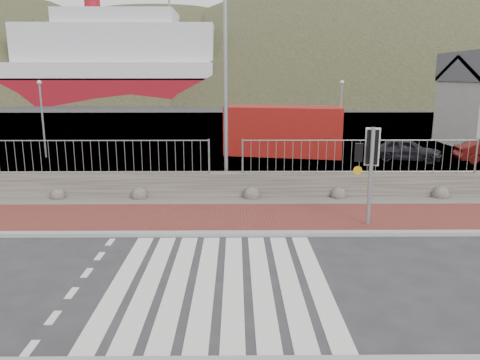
{
  "coord_description": "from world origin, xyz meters",
  "views": [
    {
      "loc": [
        0.36,
        -9.34,
        4.34
      ],
      "look_at": [
        0.47,
        3.0,
        1.58
      ],
      "focal_mm": 35.0,
      "sensor_mm": 36.0,
      "label": 1
    }
  ],
  "objects_px": {
    "streetlight": "(229,68)",
    "shipping_container": "(284,131)",
    "ferry": "(80,69)",
    "traffic_signal_far": "(370,156)",
    "car_a": "(406,150)"
  },
  "relations": [
    {
      "from": "ferry",
      "to": "traffic_signal_far",
      "type": "bearing_deg",
      "value": -65.79
    },
    {
      "from": "ferry",
      "to": "shipping_container",
      "type": "distance_m",
      "value": 58.27
    },
    {
      "from": "traffic_signal_far",
      "to": "shipping_container",
      "type": "distance_m",
      "value": 13.13
    },
    {
      "from": "ferry",
      "to": "shipping_container",
      "type": "xyz_separation_m",
      "value": [
        27.74,
        -51.08,
        -4.02
      ]
    },
    {
      "from": "ferry",
      "to": "traffic_signal_far",
      "type": "relative_size",
      "value": 17.06
    },
    {
      "from": "ferry",
      "to": "shipping_container",
      "type": "height_order",
      "value": "ferry"
    },
    {
      "from": "traffic_signal_far",
      "to": "car_a",
      "type": "relative_size",
      "value": 0.84
    },
    {
      "from": "streetlight",
      "to": "traffic_signal_far",
      "type": "bearing_deg",
      "value": -55.85
    },
    {
      "from": "shipping_container",
      "to": "ferry",
      "type": "bearing_deg",
      "value": 131.47
    },
    {
      "from": "ferry",
      "to": "car_a",
      "type": "distance_m",
      "value": 63.32
    },
    {
      "from": "streetlight",
      "to": "car_a",
      "type": "relative_size",
      "value": 2.37
    },
    {
      "from": "streetlight",
      "to": "shipping_container",
      "type": "distance_m",
      "value": 9.76
    },
    {
      "from": "traffic_signal_far",
      "to": "car_a",
      "type": "height_order",
      "value": "traffic_signal_far"
    },
    {
      "from": "ferry",
      "to": "shipping_container",
      "type": "bearing_deg",
      "value": -61.5
    },
    {
      "from": "shipping_container",
      "to": "traffic_signal_far",
      "type": "bearing_deg",
      "value": -72.2
    }
  ]
}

